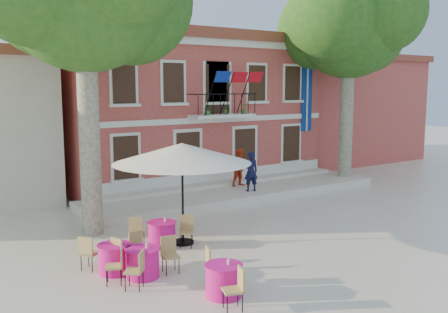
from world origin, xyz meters
TOP-DOWN VIEW (x-y plane):
  - ground at (0.00, 0.00)m, footprint 90.00×90.00m
  - main_building at (2.00, 9.99)m, footprint 13.50×9.59m
  - neighbor_east at (14.00, 11.00)m, footprint 9.40×9.40m
  - terrace at (2.00, 4.40)m, footprint 14.00×3.40m
  - plane_tree_east at (8.40, 3.89)m, footprint 5.42×5.42m
  - patio_umbrella at (-3.43, -0.28)m, footprint 4.23×4.23m
  - pedestrian_navy at (2.19, 3.63)m, footprint 0.72×0.56m
  - pedestrian_orange at (2.49, 4.81)m, footprint 0.85×0.66m
  - cafe_table_0 at (-5.66, -2.13)m, footprint 1.77×1.84m
  - cafe_table_1 at (-4.61, -4.25)m, footprint 1.02×1.95m
  - cafe_table_2 at (-6.14, -1.44)m, footprint 1.72×1.86m
  - cafe_table_3 at (-4.11, -0.17)m, footprint 1.80×1.47m

SIDE VIEW (x-z plane):
  - ground at x=0.00m, z-range 0.00..0.00m
  - terrace at x=2.00m, z-range 0.00..0.30m
  - cafe_table_1 at x=-4.61m, z-range -0.05..0.90m
  - cafe_table_3 at x=-4.11m, z-range -0.05..0.90m
  - cafe_table_0 at x=-5.66m, z-range -0.05..0.90m
  - cafe_table_2 at x=-6.14m, z-range -0.05..0.90m
  - pedestrian_orange at x=2.49m, z-range 0.30..2.03m
  - pedestrian_navy at x=2.19m, z-range 0.30..2.04m
  - patio_umbrella at x=-3.43m, z-range 1.25..4.40m
  - neighbor_east at x=14.00m, z-range 0.02..6.42m
  - main_building at x=2.00m, z-range 0.03..7.53m
  - plane_tree_east at x=8.40m, z-range 2.53..13.16m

